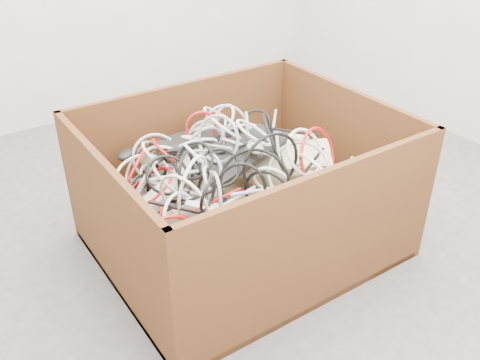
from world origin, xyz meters
TOP-DOWN VIEW (x-y plane):
  - ground at (0.00, 0.00)m, footprint 3.00×3.00m
  - cardboard_box at (-0.14, -0.13)m, footprint 1.10×0.92m
  - keyboard_pile at (-0.12, -0.10)m, footprint 0.98×0.82m
  - mice_scatter at (-0.12, -0.14)m, footprint 0.83×0.69m
  - power_strip_left at (-0.41, -0.09)m, footprint 0.33×0.17m
  - power_strip_right at (-0.33, -0.35)m, footprint 0.26×0.25m
  - vga_plug at (0.15, -0.18)m, footprint 0.05×0.05m
  - cable_tangle at (-0.24, -0.11)m, footprint 0.93×0.84m

SIDE VIEW (x-z plane):
  - ground at x=0.00m, z-range 0.00..0.00m
  - cardboard_box at x=-0.14m, z-range -0.14..0.43m
  - keyboard_pile at x=-0.12m, z-range 0.12..0.45m
  - power_strip_right at x=-0.33m, z-range 0.30..0.39m
  - vga_plug at x=0.15m, z-range 0.33..0.36m
  - mice_scatter at x=-0.12m, z-range 0.26..0.46m
  - power_strip_left at x=-0.41m, z-range 0.29..0.43m
  - cable_tangle at x=-0.24m, z-range 0.18..0.62m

